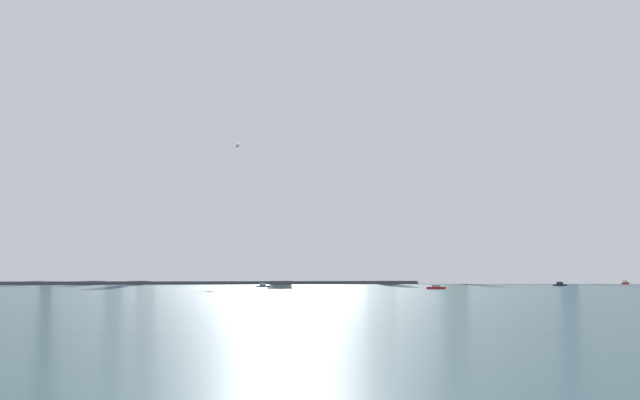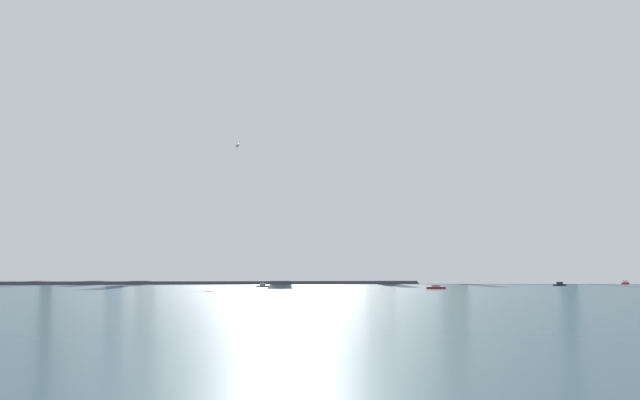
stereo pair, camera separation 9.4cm
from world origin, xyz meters
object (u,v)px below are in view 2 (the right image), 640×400
object	(u,v)px
skyscraper_1	(282,219)
boat_0	(436,287)
skyscraper_3	(147,221)
boat_3	(263,286)
airplane	(235,147)
skyscraper_6	(374,238)
skyscraper_2	(115,232)
skyscraper_4	(448,231)
boat_2	(625,283)
observation_tower	(49,178)
skyscraper_0	(458,241)
skyscraper_5	(386,242)
skyscraper_7	(568,227)
boat_4	(560,284)

from	to	relation	value
skyscraper_1	boat_0	bearing A→B (deg)	-70.64
skyscraper_3	boat_0	size ratio (longest dim) A/B	9.09
boat_3	airplane	bearing A→B (deg)	104.88
skyscraper_6	airplane	distance (m)	238.14
skyscraper_2	boat_0	world-z (taller)	skyscraper_2
skyscraper_4	boat_3	xyz separation A→B (m)	(-263.84, -230.16, -68.82)
skyscraper_3	boat_2	bearing A→B (deg)	-10.36
observation_tower	boat_0	distance (m)	530.84
observation_tower	skyscraper_0	size ratio (longest dim) A/B	2.62
skyscraper_2	skyscraper_5	bearing A→B (deg)	-17.90
skyscraper_2	boat_2	distance (m)	660.15
skyscraper_5	observation_tower	bearing A→B (deg)	174.76
skyscraper_1	boat_0	distance (m)	376.67
airplane	boat_3	bearing A→B (deg)	-1.28
skyscraper_4	skyscraper_5	world-z (taller)	skyscraper_4
skyscraper_2	skyscraper_6	size ratio (longest dim) A/B	0.99
skyscraper_2	boat_2	world-z (taller)	skyscraper_2
skyscraper_3	skyscraper_5	xyz separation A→B (m)	(300.78, -39.05, -26.79)
skyscraper_7	boat_0	size ratio (longest dim) A/B	9.36
skyscraper_7	boat_3	distance (m)	446.42
skyscraper_0	skyscraper_6	distance (m)	123.67
skyscraper_6	skyscraper_2	bearing A→B (deg)	175.79
skyscraper_5	skyscraper_4	bearing A→B (deg)	36.46
observation_tower	skyscraper_6	xyz separation A→B (m)	(423.79, 48.34, -71.83)
skyscraper_0	boat_4	distance (m)	170.61
skyscraper_6	boat_2	world-z (taller)	skyscraper_6
observation_tower	skyscraper_2	size ratio (longest dim) A/B	2.12
skyscraper_0	skyscraper_6	size ratio (longest dim) A/B	0.80
observation_tower	boat_3	bearing A→B (deg)	-36.70
observation_tower	skyscraper_3	world-z (taller)	observation_tower
skyscraper_6	airplane	bearing A→B (deg)	-154.63
skyscraper_0	skyscraper_3	size ratio (longest dim) A/B	0.70
skyscraper_1	skyscraper_3	distance (m)	180.70
skyscraper_3	boat_4	size ratio (longest dim) A/B	11.03
skyscraper_2	boat_0	distance (m)	512.78
skyscraper_0	boat_4	world-z (taller)	skyscraper_0
skyscraper_3	skyscraper_7	bearing A→B (deg)	-2.88
skyscraper_5	skyscraper_2	bearing A→B (deg)	162.10
skyscraper_0	boat_3	size ratio (longest dim) A/B	8.06
skyscraper_2	skyscraper_4	world-z (taller)	skyscraper_4
skyscraper_1	skyscraper_2	bearing A→B (deg)	173.13
skyscraper_2	boat_4	size ratio (longest dim) A/B	9.46
skyscraper_1	skyscraper_5	bearing A→B (deg)	-34.24
skyscraper_6	boat_2	bearing A→B (deg)	-28.82
boat_4	airplane	size ratio (longest dim) A/B	0.43
skyscraper_1	boat_3	distance (m)	258.02
skyscraper_4	skyscraper_7	world-z (taller)	skyscraper_7
skyscraper_1	skyscraper_5	world-z (taller)	skyscraper_1
airplane	skyscraper_1	bearing A→B (deg)	132.71
skyscraper_7	boat_4	world-z (taller)	skyscraper_7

